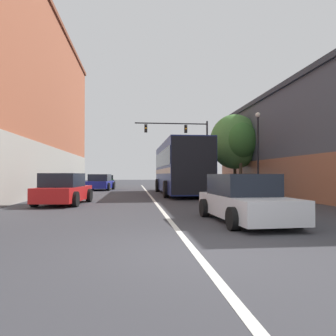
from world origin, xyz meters
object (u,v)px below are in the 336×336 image
object	(u,v)px
parked_car_left_mid	(100,183)
street_lamp	(258,151)
hatchback_foreground	(244,199)
street_tree_far	(235,142)
parked_car_left_near	(64,190)
parked_car_left_far	(104,181)
traffic_signal_gantry	(187,140)
street_tree_near	(241,141)
bus	(180,166)

from	to	relation	value
parked_car_left_mid	street_lamp	distance (m)	14.76
hatchback_foreground	street_tree_far	size ratio (longest dim) A/B	0.72
hatchback_foreground	parked_car_left_near	distance (m)	8.73
hatchback_foreground	parked_car_left_far	distance (m)	27.68
parked_car_left_near	street_tree_far	world-z (taller)	street_tree_far
parked_car_left_near	parked_car_left_mid	size ratio (longest dim) A/B	1.04
parked_car_left_near	street_tree_far	xyz separation A→B (m)	(10.72, 8.73, 3.16)
parked_car_left_near	parked_car_left_far	size ratio (longest dim) A/B	1.04
traffic_signal_gantry	street_tree_far	xyz separation A→B (m)	(2.32, -8.20, -1.00)
parked_car_left_mid	street_tree_near	distance (m)	12.45
parked_car_left_far	street_tree_near	distance (m)	17.27
hatchback_foreground	parked_car_left_mid	bearing A→B (deg)	14.05
street_tree_near	parked_car_left_near	bearing A→B (deg)	-144.20
parked_car_left_mid	street_tree_far	bearing A→B (deg)	-108.63
street_tree_near	street_tree_far	bearing A→B (deg)	99.34
traffic_signal_gantry	street_lamp	world-z (taller)	traffic_signal_gantry
parked_car_left_mid	traffic_signal_gantry	xyz separation A→B (m)	(8.12, 3.35, 4.17)
bus	traffic_signal_gantry	size ratio (longest dim) A/B	1.47
traffic_signal_gantry	street_lamp	bearing A→B (deg)	-82.61
parked_car_left_far	traffic_signal_gantry	size ratio (longest dim) A/B	0.55
parked_car_left_far	street_tree_near	xyz separation A→B (m)	(10.85, -13.05, 3.18)
parked_car_left_near	traffic_signal_gantry	distance (m)	19.35
bus	parked_car_left_far	distance (m)	15.34
parked_car_left_far	street_lamp	distance (m)	20.82
parked_car_left_near	street_lamp	world-z (taller)	street_lamp
parked_car_left_far	street_tree_far	world-z (taller)	street_tree_far
traffic_signal_gantry	parked_car_left_mid	bearing A→B (deg)	-157.58
bus	parked_car_left_far	world-z (taller)	bus
parked_car_left_near	street_lamp	bearing A→B (deg)	-68.82
bus	traffic_signal_gantry	distance (m)	10.61
bus	traffic_signal_gantry	bearing A→B (deg)	-12.02
parked_car_left_near	street_tree_near	size ratio (longest dim) A/B	0.80
street_lamp	parked_car_left_near	bearing A→B (deg)	-164.33
street_tree_near	parked_car_left_mid	bearing A→B (deg)	151.51
street_tree_near	street_tree_far	xyz separation A→B (m)	(-0.15, 0.89, 0.01)
hatchback_foreground	parked_car_left_near	world-z (taller)	parked_car_left_near
parked_car_left_mid	street_tree_far	xyz separation A→B (m)	(10.44, -4.85, 3.16)
hatchback_foreground	street_tree_far	world-z (taller)	street_tree_far
hatchback_foreground	parked_car_left_far	world-z (taller)	hatchback_foreground
hatchback_foreground	parked_car_left_near	xyz separation A→B (m)	(-6.28, 6.07, 0.03)
street_lamp	street_tree_far	size ratio (longest dim) A/B	0.84
parked_car_left_near	parked_car_left_mid	distance (m)	13.59
parked_car_left_mid	street_lamp	size ratio (longest dim) A/B	0.82
street_lamp	hatchback_foreground	bearing A→B (deg)	-113.81
parked_car_left_mid	street_lamp	world-z (taller)	street_lamp
traffic_signal_gantry	hatchback_foreground	bearing A→B (deg)	-95.26
parked_car_left_mid	street_tree_near	world-z (taller)	street_tree_near
bus	parked_car_left_near	size ratio (longest dim) A/B	2.58
parked_car_left_near	street_lamp	xyz separation A→B (m)	(10.22, 2.87, 2.01)
parked_car_left_near	parked_car_left_far	distance (m)	20.89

